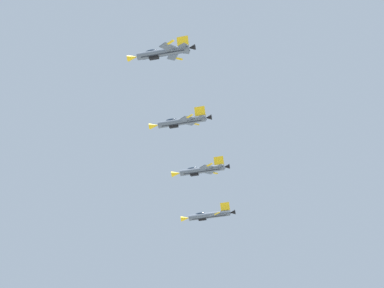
% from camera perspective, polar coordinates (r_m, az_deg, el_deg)
% --- Properties ---
extents(fighter_jet_lead, '(15.95, 9.46, 5.35)m').
position_cam_1_polar(fighter_jet_lead, '(144.08, -2.78, 8.32)').
color(fighter_jet_lead, '#4C5666').
extents(fighter_jet_left_wing, '(15.95, 9.02, 5.74)m').
position_cam_1_polar(fighter_jet_left_wing, '(155.70, -1.03, 2.04)').
color(fighter_jet_left_wing, '#4C5666').
extents(fighter_jet_right_wing, '(15.95, 9.54, 5.29)m').
position_cam_1_polar(fighter_jet_right_wing, '(168.53, 0.82, -2.41)').
color(fighter_jet_right_wing, '#4C5666').
extents(fighter_jet_left_outer, '(15.95, 8.99, 5.80)m').
position_cam_1_polar(fighter_jet_left_outer, '(181.55, 1.51, -6.53)').
color(fighter_jet_left_outer, '#4C5666').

